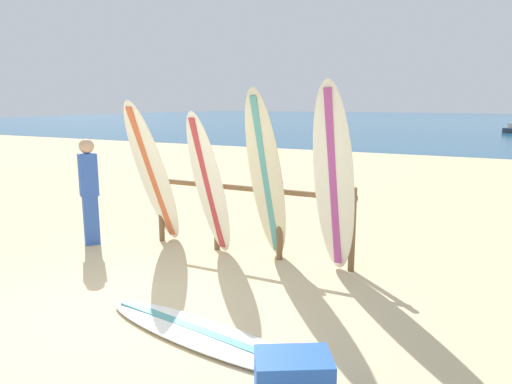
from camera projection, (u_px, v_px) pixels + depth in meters
ground_plane at (118, 316)px, 5.21m from camera, size 120.00×120.00×0.00m
ocean_water at (464, 121)px, 56.07m from camera, size 120.00×80.00×0.01m
surfboard_rack at (247, 207)px, 7.16m from camera, size 3.35×0.09×1.18m
surfboard_leaning_far_left at (153, 175)px, 7.43m from camera, size 0.58×1.13×2.35m
surfboard_leaning_left at (209, 185)px, 6.97m from camera, size 0.67×0.83×2.19m
surfboard_leaning_center_left at (266, 179)px, 6.59m from camera, size 0.53×1.04×2.50m
surfboard_leaning_center at (334, 181)px, 6.13m from camera, size 0.55×0.78×2.59m
surfboard_lying_on_sand at (202, 334)px, 4.72m from camera, size 2.66×0.97×0.08m
beachgoer_standing at (89, 187)px, 7.64m from camera, size 0.30×0.33×1.73m
cooler_box at (293, 377)px, 3.74m from camera, size 0.72×0.64×0.36m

